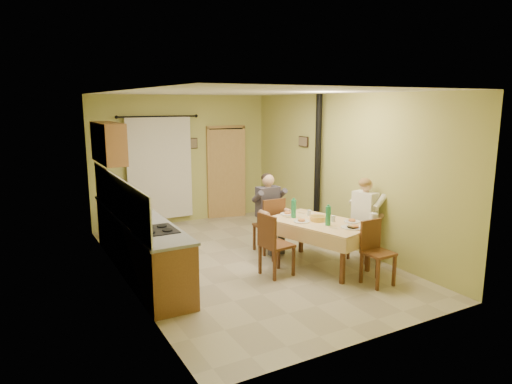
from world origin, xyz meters
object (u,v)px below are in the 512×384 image
dining_table (320,244)px  man_far (269,204)px  chair_right (365,243)px  chair_far (269,236)px  stove_flue (317,186)px  man_right (366,209)px  chair_near (377,265)px  chair_left (276,257)px

dining_table → man_far: man_far is taller
dining_table → chair_right: 0.89m
chair_far → stove_flue: bearing=16.8°
chair_far → man_right: size_ratio=0.72×
man_far → chair_near: bearing=-71.7°
dining_table → man_right: bearing=-22.5°
chair_right → man_far: bearing=35.6°
dining_table → man_right: (0.87, -0.09, 0.50)m
chair_right → man_right: bearing=90.0°
stove_flue → chair_left: bearing=-142.2°
chair_far → stove_flue: 1.55m
man_right → chair_far: bearing=35.6°
chair_right → chair_near: bearing=135.8°
man_far → man_right: bearing=-42.3°
chair_right → man_right: 0.59m
dining_table → man_right: size_ratio=1.32×
dining_table → stove_flue: size_ratio=0.66×
chair_far → chair_right: chair_far is taller
dining_table → chair_far: size_ratio=1.84×
man_far → chair_far: bearing=-90.0°
chair_left → stove_flue: 2.38m
chair_near → stove_flue: bearing=-107.6°
man_right → stove_flue: bearing=-15.0°
chair_near → chair_left: 1.52m
chair_near → man_far: 2.24m
stove_flue → chair_near: bearing=-105.6°
chair_far → chair_right: size_ratio=1.01×
chair_far → chair_near: 2.15m
chair_near → stove_flue: stove_flue is taller
dining_table → chair_far: (-0.35, 1.05, -0.09)m
chair_near → man_right: man_right is taller
dining_table → chair_left: size_ratio=1.86×
chair_left → chair_right: bearing=79.3°
dining_table → chair_near: 1.05m
chair_right → chair_far: bearing=36.0°
chair_far → chair_right: (1.23, -1.13, -0.00)m
chair_left → man_right: (1.69, -0.12, 0.59)m
chair_near → chair_far: bearing=-74.7°
chair_near → chair_left: bearing=-44.8°
chair_near → man_right: size_ratio=0.68×
chair_near → dining_table: bearing=-75.8°
dining_table → chair_right: size_ratio=1.85×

